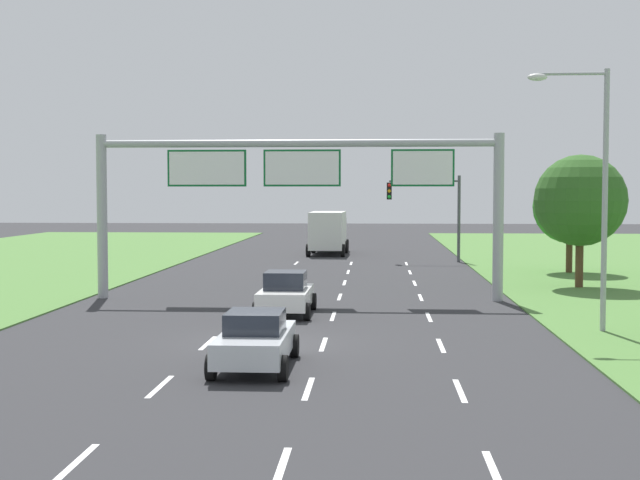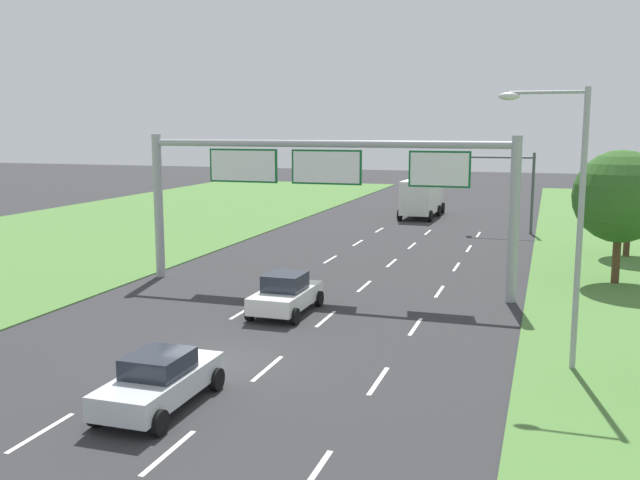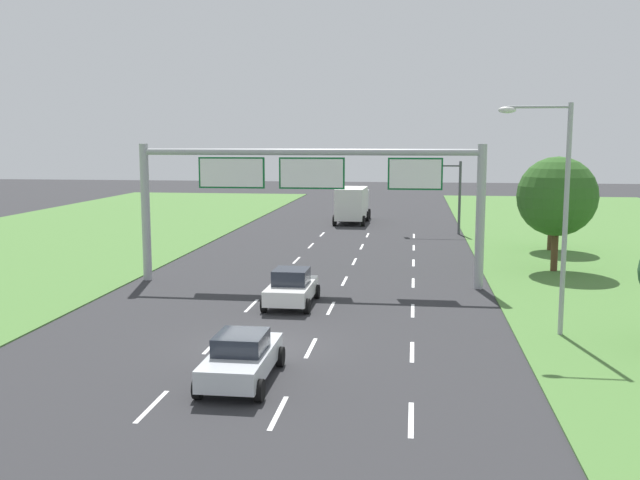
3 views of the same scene
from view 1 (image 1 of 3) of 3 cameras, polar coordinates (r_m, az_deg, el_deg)
The scene contains 12 objects.
ground_plane at distance 27.02m, azimuth -3.51°, elevation -6.64°, with size 200.00×200.00×0.00m, color #2D2D30.
lane_dashes_inner_left at distance 33.13m, azimuth -5.24°, elevation -4.83°, with size 0.14×50.40×0.01m.
lane_dashes_inner_right at distance 32.78m, azimuth 0.84°, elevation -4.90°, with size 0.14×50.40×0.01m.
lane_dashes_slip at distance 32.80m, azimuth 6.98°, elevation -4.92°, with size 0.14×50.40×0.01m.
car_near_red at distance 33.14m, azimuth -2.21°, elevation -3.45°, with size 2.07×4.02×1.62m.
car_lead_silver at distance 23.25m, azimuth -4.16°, elevation -6.39°, with size 1.98×4.24×1.49m.
box_truck at distance 64.99m, azimuth 0.56°, elevation 0.58°, with size 2.82×7.28×3.11m.
sign_gantry at distance 37.57m, azimuth -1.38°, elevation 3.70°, with size 17.24×0.44×7.00m.
traffic_light_mast at distance 58.01m, azimuth 6.98°, elevation 2.40°, with size 4.76×0.49×5.60m.
street_lamp at distance 30.02m, azimuth 17.09°, elevation 3.94°, with size 2.61×0.32×8.50m.
roadside_tree_mid at distance 43.62m, azimuth 16.32°, elevation 2.43°, with size 4.32×4.32×6.31m.
roadside_tree_far at distance 51.43m, azimuth 15.70°, elevation 2.06°, with size 4.09×4.09×5.78m.
Camera 1 is at (3.30, -26.42, 4.59)m, focal length 50.00 mm.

